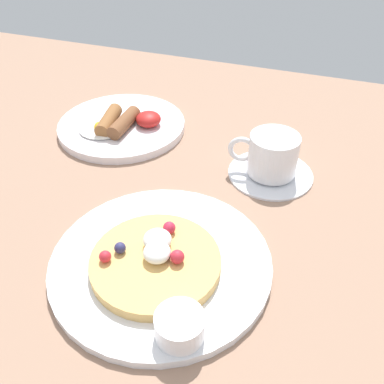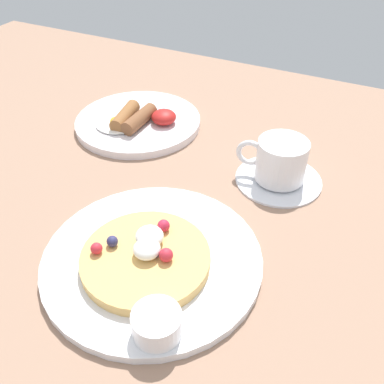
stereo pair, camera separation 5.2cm
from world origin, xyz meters
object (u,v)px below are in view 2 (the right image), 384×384
object	(u,v)px
breakfast_plate	(138,122)
coffee_cup	(280,159)
pancake_plate	(152,259)
coffee_saucer	(278,179)
syrup_ramekin	(157,323)

from	to	relation	value
breakfast_plate	coffee_cup	world-z (taller)	coffee_cup
pancake_plate	breakfast_plate	distance (cm)	33.90
breakfast_plate	coffee_saucer	bearing A→B (deg)	-9.74
syrup_ramekin	coffee_saucer	bearing A→B (deg)	84.39
breakfast_plate	coffee_cup	size ratio (longest dim) A/B	2.14
syrup_ramekin	coffee_saucer	world-z (taller)	syrup_ramekin
breakfast_plate	coffee_saucer	distance (cm)	28.77
syrup_ramekin	coffee_cup	size ratio (longest dim) A/B	0.48
breakfast_plate	pancake_plate	bearing A→B (deg)	-55.10
coffee_saucer	syrup_ramekin	bearing A→B (deg)	-95.61
coffee_cup	breakfast_plate	bearing A→B (deg)	170.15
coffee_saucer	coffee_cup	distance (cm)	3.63
breakfast_plate	coffee_saucer	size ratio (longest dim) A/B	1.73
pancake_plate	coffee_saucer	size ratio (longest dim) A/B	2.04
coffee_cup	syrup_ramekin	bearing A→B (deg)	-95.29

